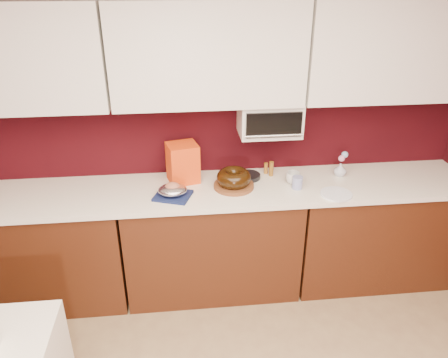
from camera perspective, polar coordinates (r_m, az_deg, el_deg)
name	(u,v)px	position (r m, az deg, el deg)	size (l,w,h in m)	color
wall_back	(208,129)	(3.39, -2.16, 6.49)	(4.00, 0.02, 2.50)	#33060C
base_cabinet_left	(38,251)	(3.66, -23.12, -8.69)	(1.31, 0.58, 0.86)	#451F0D
base_cabinet_center	(212,241)	(3.49, -1.55, -8.05)	(1.31, 0.58, 0.86)	#451F0D
base_cabinet_right	(374,231)	(3.81, 18.99, -6.40)	(1.31, 0.58, 0.86)	#451F0D
countertop	(211,190)	(3.25, -1.65, -1.50)	(4.00, 0.62, 0.04)	white
upper_cabinet_left	(3,58)	(3.26, -26.95, 13.91)	(1.31, 0.33, 0.70)	white
upper_cabinet_center	(208,54)	(3.07, -2.12, 16.02)	(1.31, 0.33, 0.70)	white
upper_cabinet_right	(396,50)	(3.43, 21.56, 15.40)	(1.31, 0.33, 0.70)	white
toaster_oven	(269,118)	(3.27, 5.95, 7.95)	(0.45, 0.30, 0.25)	white
toaster_oven_door	(274,125)	(3.12, 6.54, 7.02)	(0.40, 0.02, 0.18)	black
toaster_oven_handle	(274,136)	(3.14, 6.53, 5.64)	(0.02, 0.02, 0.42)	silver
cake_base	(234,186)	(3.25, 1.28, -0.87)	(0.30, 0.30, 0.03)	brown
bundt_cake	(234,178)	(3.22, 1.29, 0.17)	(0.25, 0.25, 0.10)	black
navy_towel	(173,196)	(3.14, -6.69, -2.17)	(0.25, 0.21, 0.02)	#141F4C
foil_ham_nest	(173,190)	(3.12, -6.73, -1.43)	(0.21, 0.17, 0.08)	silver
roasted_ham	(172,187)	(3.11, -6.76, -1.03)	(0.11, 0.09, 0.07)	#B56C52
pandoro_box	(183,163)	(3.31, -5.40, 2.13)	(0.22, 0.20, 0.30)	red
dark_pan	(248,176)	(3.39, 3.22, 0.38)	(0.18, 0.18, 0.03)	black
coffee_mug	(293,177)	(3.33, 9.05, 0.28)	(0.10, 0.10, 0.11)	silver
blue_jar	(297,183)	(3.27, 9.56, -0.46)	(0.08, 0.08, 0.09)	#1B3298
flower_vase	(340,169)	(3.53, 14.94, 1.29)	(0.08, 0.08, 0.12)	silver
flower_pink	(342,158)	(3.49, 15.11, 2.62)	(0.05, 0.05, 0.05)	pink
flower_blue	(345,155)	(3.51, 15.50, 3.09)	(0.05, 0.05, 0.05)	#86AFD7
china_plate	(336,194)	(3.25, 14.45, -1.92)	(0.23, 0.23, 0.01)	white
amber_bottle	(266,168)	(3.47, 5.50, 1.42)	(0.03, 0.03, 0.09)	#935B1A
amber_bottle_tall	(271,169)	(3.43, 6.19, 1.34)	(0.03, 0.03, 0.12)	brown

